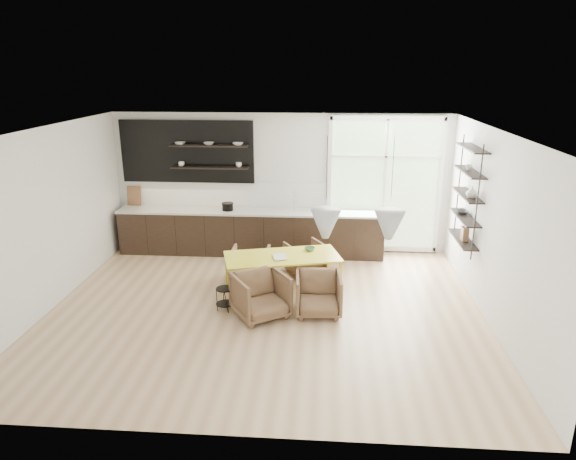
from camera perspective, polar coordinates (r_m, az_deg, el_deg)
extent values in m
cube|color=#DBB58C|center=(8.48, -2.55, -8.91)|extent=(7.00, 6.00, 0.01)
cube|color=white|center=(10.82, -0.82, 5.22)|extent=(7.00, 0.02, 2.90)
cube|color=white|center=(9.04, -25.32, 0.95)|extent=(0.02, 6.00, 2.90)
cube|color=white|center=(8.29, 22.09, -0.04)|extent=(0.02, 6.00, 2.90)
cube|color=white|center=(7.63, -2.86, 10.98)|extent=(7.00, 6.00, 0.01)
cube|color=#B2D1A5|center=(10.82, 10.63, 4.92)|extent=(2.20, 0.02, 2.70)
cube|color=white|center=(10.79, 10.64, 4.88)|extent=(2.30, 0.08, 2.80)
cone|color=silver|center=(7.34, 4.20, 0.70)|extent=(0.44, 0.44, 0.42)
cone|color=silver|center=(7.40, 11.18, 0.54)|extent=(0.44, 0.44, 0.42)
cylinder|color=black|center=(7.15, 4.34, 6.88)|extent=(0.01, 0.01, 0.89)
cylinder|color=black|center=(7.21, 11.56, 6.66)|extent=(0.01, 0.01, 0.89)
cube|color=black|center=(10.83, -4.11, -0.30)|extent=(5.50, 0.65, 0.90)
cube|color=beige|center=(10.70, -4.17, 2.10)|extent=(5.54, 0.69, 0.04)
cube|color=white|center=(10.93, -3.96, 3.96)|extent=(5.50, 0.02, 0.55)
cube|color=black|center=(11.00, -11.14, 8.55)|extent=(2.80, 0.06, 1.30)
cube|color=black|center=(10.72, -8.77, 9.25)|extent=(1.60, 0.28, 0.03)
cube|color=black|center=(10.80, -8.66, 6.89)|extent=(1.60, 0.28, 0.03)
cube|color=brown|center=(11.50, -16.73, 3.68)|extent=(0.30, 0.10, 0.42)
cylinder|color=silver|center=(10.65, 0.69, 3.19)|extent=(0.02, 0.02, 0.40)
imported|color=white|center=(10.87, -11.91, 9.41)|extent=(0.22, 0.22, 0.05)
imported|color=white|center=(10.72, -8.78, 9.47)|extent=(0.22, 0.22, 0.05)
imported|color=white|center=(10.60, -5.57, 9.50)|extent=(0.22, 0.22, 0.05)
imported|color=white|center=(10.93, -11.76, 7.19)|extent=(0.12, 0.12, 0.10)
imported|color=white|center=(10.67, -5.50, 7.23)|extent=(0.12, 0.12, 0.10)
cylinder|color=black|center=(10.72, -6.73, 2.55)|extent=(0.23, 0.23, 0.14)
cube|color=black|center=(8.73, 20.26, 2.74)|extent=(0.02, 0.02, 1.90)
cube|color=black|center=(9.86, 18.44, 4.55)|extent=(0.02, 0.02, 1.90)
cube|color=black|center=(9.51, 18.81, -0.97)|extent=(0.26, 1.20, 0.02)
cube|color=black|center=(9.39, 19.05, 1.34)|extent=(0.26, 1.20, 0.02)
cube|color=black|center=(9.30, 19.30, 3.70)|extent=(0.26, 1.20, 0.02)
cube|color=black|center=(9.21, 19.55, 6.12)|extent=(0.26, 1.20, 0.03)
cube|color=black|center=(9.15, 19.81, 8.57)|extent=(0.26, 1.20, 0.03)
imported|color=white|center=(9.04, 19.76, 3.98)|extent=(0.18, 0.18, 0.19)
imported|color=#333338|center=(9.57, 18.79, 1.90)|extent=(0.22, 0.22, 0.05)
imported|color=white|center=(9.30, 19.43, 6.60)|extent=(0.10, 0.10, 0.09)
cube|color=brown|center=(9.38, 19.04, -0.40)|extent=(0.10, 0.18, 0.24)
cube|color=yellow|center=(8.77, -0.65, -2.98)|extent=(2.10, 1.34, 0.03)
cube|color=yellow|center=(8.44, -6.42, -6.55)|extent=(0.05, 0.05, 0.68)
cube|color=yellow|center=(9.16, -6.81, -4.55)|extent=(0.05, 0.05, 0.68)
cube|color=yellow|center=(8.75, 5.82, -5.63)|extent=(0.05, 0.05, 0.68)
cube|color=yellow|center=(9.45, 4.49, -3.78)|extent=(0.05, 0.05, 0.68)
imported|color=brown|center=(9.45, -4.21, -3.89)|extent=(0.69, 0.71, 0.64)
imported|color=brown|center=(9.78, 1.94, -3.15)|extent=(0.91, 0.92, 0.62)
imported|color=brown|center=(8.14, -3.06, -7.26)|extent=(1.07, 1.08, 0.72)
imported|color=brown|center=(8.24, 3.39, -7.11)|extent=(0.76, 0.78, 0.67)
cylinder|color=black|center=(8.39, -7.07, -6.49)|extent=(0.28, 0.28, 0.02)
cylinder|color=black|center=(8.50, -7.00, -8.12)|extent=(0.30, 0.30, 0.01)
cylinder|color=black|center=(8.49, -6.13, -7.54)|extent=(0.01, 0.01, 0.37)
cylinder|color=black|center=(8.59, -7.17, -7.27)|extent=(0.01, 0.01, 0.37)
cylinder|color=black|center=(8.45, -7.91, -7.73)|extent=(0.01, 0.01, 0.37)
cylinder|color=black|center=(8.35, -6.86, -8.01)|extent=(0.01, 0.01, 0.37)
imported|color=white|center=(8.65, -1.67, -3.08)|extent=(0.29, 0.34, 0.03)
imported|color=#45704F|center=(9.02, 2.43, -2.11)|extent=(0.25, 0.25, 0.06)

